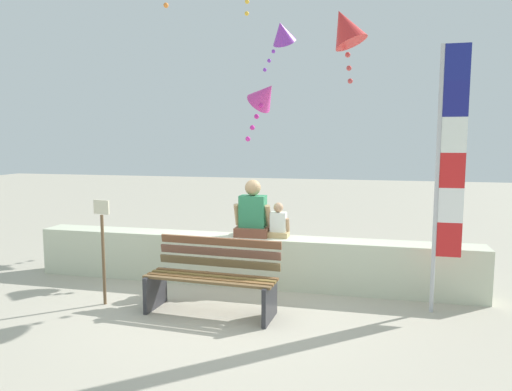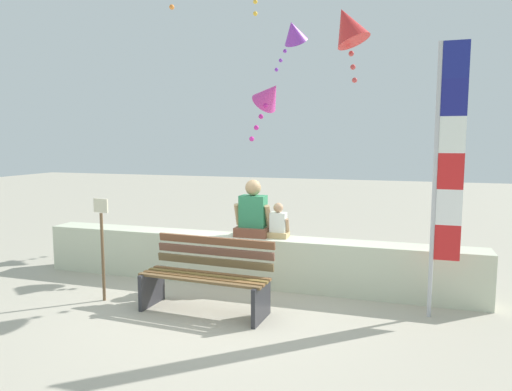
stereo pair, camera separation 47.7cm
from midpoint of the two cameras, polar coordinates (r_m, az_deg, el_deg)
name	(u,v)px [view 2 (the right image)]	position (r m, az deg, el deg)	size (l,w,h in m)	color
ground_plane	(222,307)	(6.08, -1.88, -13.47)	(40.00, 40.00, 0.00)	#ADA593
seawall_ledge	(247,260)	(6.91, 0.94, -7.88)	(6.53, 0.46, 0.71)	beige
park_bench	(207,278)	(5.85, -3.67, -10.01)	(1.64, 0.70, 0.88)	brown
person_adult	(253,214)	(6.79, 1.66, -2.29)	(0.54, 0.40, 0.82)	brown
person_child	(278,224)	(6.72, 4.77, -3.49)	(0.33, 0.24, 0.50)	tan
flag_banner	(445,166)	(5.88, 24.23, 3.33)	(0.33, 0.05, 3.21)	#B7B7BC
kite_magenta	(270,95)	(7.79, 3.48, 12.13)	(0.74, 0.73, 1.06)	#DB3D9E
kite_purple	(293,32)	(10.13, 6.03, 19.21)	(0.74, 0.74, 1.07)	purple
kite_red	(348,26)	(7.22, 13.13, 19.55)	(0.73, 0.73, 1.09)	red
sign_post	(102,241)	(6.34, -16.25, -5.38)	(0.24, 0.07, 1.36)	brown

